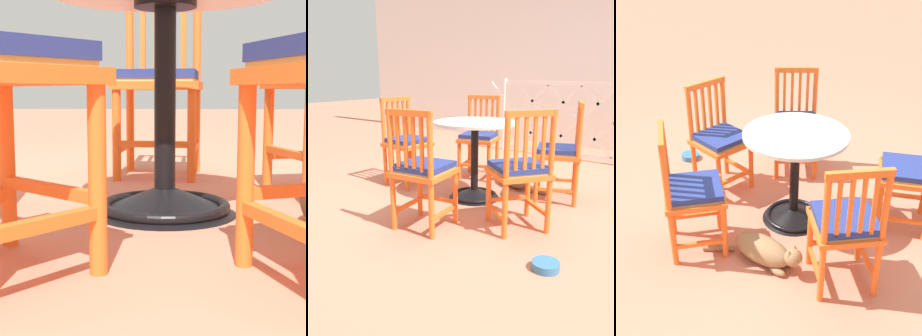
% 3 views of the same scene
% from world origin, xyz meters
% --- Properties ---
extents(ground_plane, '(24.00, 24.00, 0.00)m').
position_xyz_m(ground_plane, '(0.00, 0.00, 0.00)').
color(ground_plane, '#C6755B').
extents(building_wall_backdrop, '(10.00, 0.20, 2.80)m').
position_xyz_m(building_wall_backdrop, '(0.00, 3.31, 1.40)').
color(building_wall_backdrop, white).
rests_on(building_wall_backdrop, ground_plane).
extents(lattice_fence_panel, '(2.83, 0.06, 1.08)m').
position_xyz_m(lattice_fence_panel, '(0.13, 2.25, 0.54)').
color(lattice_fence_panel, white).
rests_on(lattice_fence_panel, ground_plane).
extents(cafe_table, '(0.76, 0.76, 0.73)m').
position_xyz_m(cafe_table, '(-0.09, 0.13, 0.28)').
color(cafe_table, black).
rests_on(cafe_table, ground_plane).
extents(orange_chair_near_fence, '(0.50, 0.50, 0.91)m').
position_xyz_m(orange_chair_near_fence, '(-0.47, 0.76, 0.45)').
color(orange_chair_near_fence, orange).
rests_on(orange_chair_near_fence, ground_plane).
extents(orange_chair_by_planter, '(0.43, 0.43, 0.91)m').
position_xyz_m(orange_chair_by_planter, '(-0.92, 0.06, 0.45)').
color(orange_chair_by_planter, orange).
rests_on(orange_chair_by_planter, ground_plane).
extents(orange_chair_at_corner, '(0.45, 0.45, 0.91)m').
position_xyz_m(orange_chair_at_corner, '(-0.01, -0.66, 0.45)').
color(orange_chair_at_corner, orange).
rests_on(orange_chair_at_corner, ground_plane).
extents(orange_chair_tucked_in, '(0.56, 0.56, 0.91)m').
position_xyz_m(orange_chair_tucked_in, '(0.57, -0.24, 0.45)').
color(orange_chair_tucked_in, orange).
rests_on(orange_chair_tucked_in, ground_plane).
extents(orange_chair_facing_out, '(0.52, 0.52, 0.91)m').
position_xyz_m(orange_chair_facing_out, '(0.56, 0.56, 0.45)').
color(orange_chair_facing_out, orange).
rests_on(orange_chair_facing_out, ground_plane).
extents(tabby_cat, '(0.73, 0.38, 0.23)m').
position_xyz_m(tabby_cat, '(0.03, 0.67, 0.10)').
color(tabby_cat, '#8E704C').
rests_on(tabby_cat, ground_plane).
extents(pet_water_bowl, '(0.17, 0.17, 0.05)m').
position_xyz_m(pet_water_bowl, '(1.00, -0.68, 0.03)').
color(pet_water_bowl, teal).
rests_on(pet_water_bowl, ground_plane).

